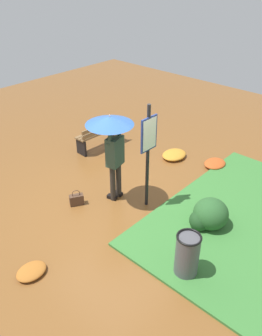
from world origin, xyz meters
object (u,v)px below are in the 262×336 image
Objects in this scene: person_with_umbrella at (112,137)px; trash_bin at (187,255)px; info_sign_post at (148,146)px; park_bench at (99,134)px; handbag at (77,200)px.

person_with_umbrella is 2.45× the size of trash_bin.
person_with_umbrella is at bearing -105.52° from trash_bin.
trash_bin is at bearing 59.54° from info_sign_post.
person_with_umbrella is 0.75m from info_sign_post.
trash_bin is (2.15, 4.43, 0.02)m from park_bench.
handbag is at bearing 36.23° from park_bench.
trash_bin is (0.66, 2.38, -1.13)m from person_with_umbrella.
trash_bin is (1.01, 1.73, -1.03)m from info_sign_post.
trash_bin is at bearing 64.10° from park_bench.
trash_bin is at bearing 74.48° from person_with_umbrella.
trash_bin is (-0.02, 2.85, 0.29)m from handbag.
person_with_umbrella is 1.64m from handbag.
info_sign_post is 6.22× the size of handbag.
info_sign_post reaches higher than park_bench.
handbag is (0.68, -0.47, -1.42)m from person_with_umbrella.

